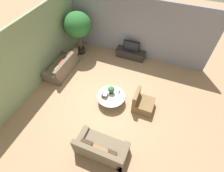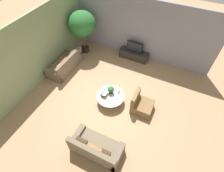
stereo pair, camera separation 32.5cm
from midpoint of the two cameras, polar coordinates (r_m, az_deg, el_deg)
name	(u,v)px [view 2 (the right image)]	position (r m, az deg, el deg)	size (l,w,h in m)	color
ground_plane	(107,97)	(7.55, -0.25, -3.71)	(24.00, 24.00, 0.00)	#9E7A56
back_wall_stone	(137,29)	(8.88, 9.42, 17.76)	(7.40, 0.12, 3.00)	gray
side_wall_left	(41,46)	(8.18, -21.12, 12.01)	(0.12, 7.40, 3.00)	gray
media_console	(134,55)	(9.33, 8.14, 10.08)	(1.51, 0.50, 0.43)	#2D2823
television	(135,47)	(9.04, 8.47, 12.45)	(0.82, 0.13, 0.56)	black
coffee_table	(110,97)	(7.21, 0.77, -3.77)	(1.16, 1.16, 0.38)	#756656
couch_by_wall	(66,65)	(8.80, -13.88, 6.78)	(0.84, 1.91, 0.84)	brown
couch_near_entry	(96,148)	(6.14, -3.63, -19.61)	(1.71, 0.84, 0.84)	brown
armchair_wicker	(141,105)	(7.10, 10.83, -6.20)	(0.80, 0.76, 0.86)	brown
potted_palm_tall	(82,24)	(9.04, -8.67, 19.27)	(1.32, 1.32, 2.25)	black
potted_plant_tabletop	(111,90)	(7.08, 0.93, -1.22)	(0.27, 0.27, 0.34)	black
book_stack	(104,95)	(7.06, -1.15, -2.88)	(0.25, 0.32, 0.16)	gold
remote_black	(119,92)	(7.23, 3.59, -2.11)	(0.04, 0.16, 0.02)	black
remote_silver	(116,96)	(7.09, 2.54, -3.48)	(0.04, 0.16, 0.02)	gray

